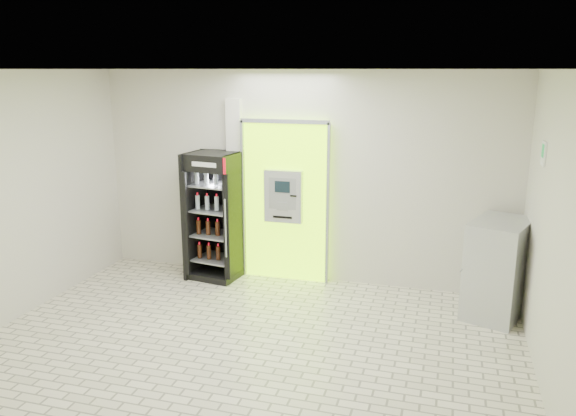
% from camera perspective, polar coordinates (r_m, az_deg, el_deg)
% --- Properties ---
extents(ground, '(6.00, 6.00, 0.00)m').
position_cam_1_polar(ground, '(6.25, -4.87, -14.81)').
color(ground, beige).
rests_on(ground, ground).
extents(room_shell, '(6.00, 6.00, 6.00)m').
position_cam_1_polar(room_shell, '(5.61, -5.25, 1.94)').
color(room_shell, beige).
rests_on(room_shell, ground).
extents(atm_assembly, '(1.30, 0.24, 2.33)m').
position_cam_1_polar(atm_assembly, '(8.05, -0.26, 0.79)').
color(atm_assembly, '#96F102').
rests_on(atm_assembly, ground).
extents(pillar, '(0.22, 0.11, 2.60)m').
position_cam_1_polar(pillar, '(8.30, -5.37, 2.04)').
color(pillar, silver).
rests_on(pillar, ground).
extents(beverage_cooler, '(0.78, 0.73, 1.85)m').
position_cam_1_polar(beverage_cooler, '(8.24, -7.38, -1.03)').
color(beverage_cooler, black).
rests_on(beverage_cooler, ground).
extents(steel_cabinet, '(0.90, 1.07, 1.22)m').
position_cam_1_polar(steel_cabinet, '(7.43, 20.54, -5.76)').
color(steel_cabinet, '#B4B6BC').
rests_on(steel_cabinet, ground).
extents(exit_sign, '(0.02, 0.22, 0.26)m').
position_cam_1_polar(exit_sign, '(6.64, 24.54, 5.07)').
color(exit_sign, white).
rests_on(exit_sign, room_shell).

